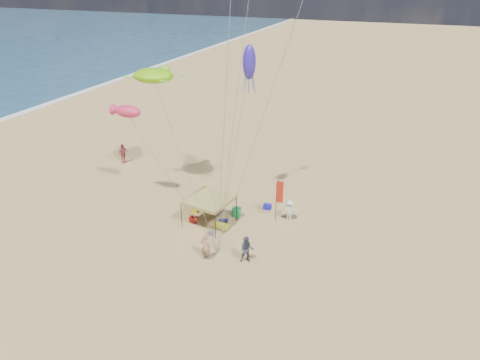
% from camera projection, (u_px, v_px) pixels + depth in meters
% --- Properties ---
extents(ground, '(280.00, 280.00, 0.00)m').
position_uv_depth(ground, '(222.00, 259.00, 26.21)').
color(ground, tan).
rests_on(ground, ground).
extents(canopy_tent, '(5.44, 5.44, 3.38)m').
position_uv_depth(canopy_tent, '(209.00, 188.00, 28.59)').
color(canopy_tent, black).
rests_on(canopy_tent, ground).
extents(feather_flag, '(0.49, 0.06, 3.18)m').
position_uv_depth(feather_flag, '(279.00, 195.00, 29.22)').
color(feather_flag, black).
rests_on(feather_flag, ground).
extents(cooler_red, '(0.54, 0.38, 0.38)m').
position_uv_depth(cooler_red, '(194.00, 219.00, 30.04)').
color(cooler_red, '#B71A0E').
rests_on(cooler_red, ground).
extents(cooler_blue, '(0.54, 0.38, 0.38)m').
position_uv_depth(cooler_blue, '(267.00, 207.00, 31.61)').
color(cooler_blue, '#1517AB').
rests_on(cooler_blue, ground).
extents(bag_navy, '(0.69, 0.54, 0.36)m').
position_uv_depth(bag_navy, '(224.00, 221.00, 29.82)').
color(bag_navy, '#0E0F3E').
rests_on(bag_navy, ground).
extents(bag_orange, '(0.54, 0.69, 0.36)m').
position_uv_depth(bag_orange, '(213.00, 194.00, 33.40)').
color(bag_orange, '#D8510C').
rests_on(bag_orange, ground).
extents(chair_green, '(0.50, 0.50, 0.70)m').
position_uv_depth(chair_green, '(237.00, 212.00, 30.60)').
color(chair_green, green).
rests_on(chair_green, ground).
extents(chair_yellow, '(0.50, 0.50, 0.70)m').
position_uv_depth(chair_yellow, '(195.00, 208.00, 31.18)').
color(chair_yellow, yellow).
rests_on(chair_yellow, ground).
extents(crate_grey, '(0.34, 0.30, 0.28)m').
position_uv_depth(crate_grey, '(211.00, 233.00, 28.54)').
color(crate_grey, slate).
rests_on(crate_grey, ground).
extents(beach_cart, '(0.90, 0.50, 0.24)m').
position_uv_depth(beach_cart, '(222.00, 226.00, 29.24)').
color(beach_cart, '#DFF21A').
rests_on(beach_cart, ground).
extents(person_near_a, '(0.68, 0.47, 1.80)m').
position_uv_depth(person_near_a, '(206.00, 247.00, 25.81)').
color(person_near_a, '#AB7862').
rests_on(person_near_a, ground).
extents(person_near_b, '(1.04, 0.93, 1.76)m').
position_uv_depth(person_near_b, '(247.00, 250.00, 25.56)').
color(person_near_b, '#343848').
rests_on(person_near_b, ground).
extents(person_near_c, '(1.14, 0.82, 1.59)m').
position_uv_depth(person_near_c, '(289.00, 210.00, 29.95)').
color(person_near_c, silver).
rests_on(person_near_c, ground).
extents(person_far_a, '(0.63, 1.12, 1.81)m').
position_uv_depth(person_far_a, '(123.00, 153.00, 38.94)').
color(person_far_a, '#A23E41').
rests_on(person_far_a, ground).
extents(turtle_kite, '(3.76, 3.40, 1.03)m').
position_uv_depth(turtle_kite, '(153.00, 76.00, 31.41)').
color(turtle_kite, '#70CD0A').
rests_on(turtle_kite, ground).
extents(fish_kite, '(2.15, 1.35, 0.89)m').
position_uv_depth(fish_kite, '(128.00, 111.00, 29.94)').
color(fish_kite, '#D72853').
rests_on(fish_kite, ground).
extents(squid_kite, '(1.13, 1.13, 2.33)m').
position_uv_depth(squid_kite, '(249.00, 62.00, 28.82)').
color(squid_kite, '#3120AC').
rests_on(squid_kite, ground).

